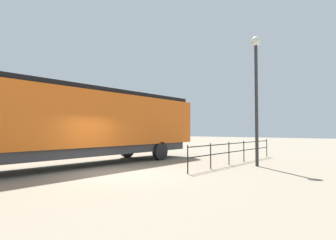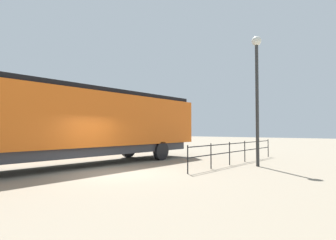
{
  "view_description": "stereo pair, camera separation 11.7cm",
  "coord_description": "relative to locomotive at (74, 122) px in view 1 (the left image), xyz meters",
  "views": [
    {
      "loc": [
        9.04,
        -7.93,
        1.8
      ],
      "look_at": [
        1.65,
        1.45,
        2.22
      ],
      "focal_mm": 30.37,
      "sensor_mm": 36.0,
      "label": 1
    },
    {
      "loc": [
        9.13,
        -7.86,
        1.8
      ],
      "look_at": [
        1.65,
        1.45,
        2.22
      ],
      "focal_mm": 30.37,
      "sensor_mm": 36.0,
      "label": 2
    }
  ],
  "objects": [
    {
      "name": "locomotive",
      "position": [
        0.0,
        0.0,
        0.0
      ],
      "size": [
        3.13,
        16.84,
        3.9
      ],
      "color": "orange",
      "rests_on": "ground_plane"
    },
    {
      "name": "platform_fence",
      "position": [
        5.7,
        6.25,
        -1.45
      ],
      "size": [
        0.05,
        9.46,
        1.18
      ],
      "color": "black",
      "rests_on": "ground_plane"
    },
    {
      "name": "ground_plane",
      "position": [
        3.27,
        -0.22,
        -2.21
      ],
      "size": [
        120.0,
        120.0,
        0.0
      ],
      "primitive_type": "plane",
      "color": "gray"
    },
    {
      "name": "lamp_post",
      "position": [
        7.03,
        5.71,
        2.16
      ],
      "size": [
        0.48,
        0.48,
        6.52
      ],
      "color": "#2D2D2D",
      "rests_on": "ground_plane"
    }
  ]
}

